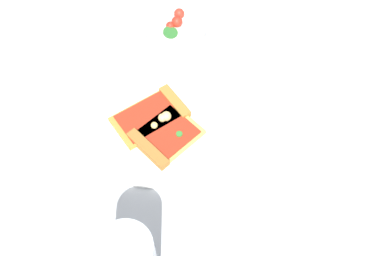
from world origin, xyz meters
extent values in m
plane|color=#B2B7BC|center=(0.00, 0.00, 0.00)|extent=(2.40, 2.40, 0.00)
cylinder|color=white|center=(-0.03, -0.04, 0.01)|extent=(0.26, 0.26, 0.01)
cube|color=gold|center=(-0.05, -0.05, 0.02)|extent=(0.14, 0.16, 0.01)
cube|color=#B77A33|center=(-0.07, 0.00, 0.02)|extent=(0.09, 0.06, 0.01)
cube|color=#B22D19|center=(-0.05, -0.05, 0.02)|extent=(0.12, 0.14, 0.00)
sphere|color=#F2D87F|center=(-0.03, -0.03, 0.03)|extent=(0.02, 0.02, 0.02)
sphere|color=#F2D87F|center=(-0.03, -0.02, 0.03)|extent=(0.02, 0.02, 0.02)
cube|color=#E5B256|center=(0.00, -0.02, 0.02)|extent=(0.15, 0.15, 0.01)
cube|color=#A36B2D|center=(0.03, -0.06, 0.02)|extent=(0.09, 0.08, 0.02)
cube|color=#B22D19|center=(0.00, -0.02, 0.02)|extent=(0.13, 0.13, 0.00)
cylinder|color=#388433|center=(0.01, 0.00, 0.03)|extent=(0.01, 0.01, 0.00)
sphere|color=#EAD172|center=(-0.02, -0.05, 0.03)|extent=(0.01, 0.01, 0.01)
cylinder|color=white|center=(-0.25, 0.02, 0.03)|extent=(0.13, 0.13, 0.05)
torus|color=white|center=(-0.25, 0.02, 0.05)|extent=(0.13, 0.13, 0.01)
sphere|color=red|center=(-0.26, 0.01, 0.05)|extent=(0.02, 0.02, 0.02)
sphere|color=red|center=(-0.26, 0.03, 0.06)|extent=(0.02, 0.02, 0.02)
sphere|color=red|center=(-0.29, 0.03, 0.06)|extent=(0.02, 0.02, 0.02)
cylinder|color=#2D722D|center=(-0.23, 0.01, 0.05)|extent=(0.04, 0.04, 0.01)
cube|color=white|center=(0.23, -0.09, 0.10)|extent=(0.03, 0.03, 0.02)
cube|color=white|center=(0.03, 0.22, 0.00)|extent=(0.12, 0.13, 0.00)
camera|label=1|loc=(0.42, -0.03, 0.68)|focal=38.47mm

